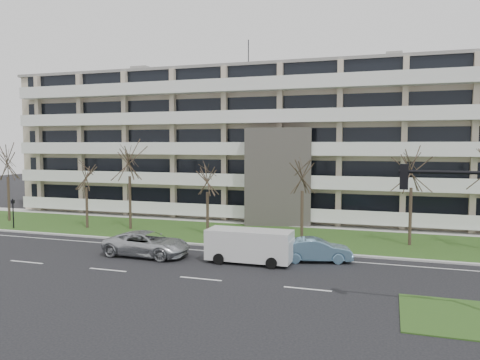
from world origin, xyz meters
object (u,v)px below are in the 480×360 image
(silver_pickup, at_px, (147,244))
(white_van, at_px, (250,243))
(pedestrian_signal, at_px, (13,210))
(blue_sedan, at_px, (316,250))

(silver_pickup, relative_size, white_van, 1.09)
(silver_pickup, xyz_separation_m, pedestrian_signal, (-16.37, 5.35, 0.89))
(blue_sedan, height_order, white_van, white_van)
(silver_pickup, distance_m, pedestrian_signal, 17.24)
(silver_pickup, relative_size, pedestrian_signal, 2.20)
(blue_sedan, height_order, pedestrian_signal, pedestrian_signal)
(blue_sedan, relative_size, white_van, 0.84)
(blue_sedan, relative_size, pedestrian_signal, 1.69)
(pedestrian_signal, bearing_deg, white_van, -14.65)
(white_van, height_order, pedestrian_signal, pedestrian_signal)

